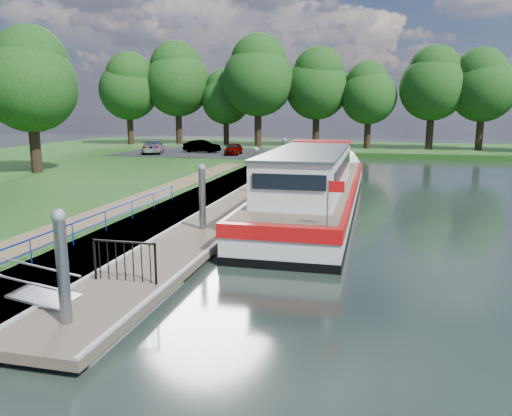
% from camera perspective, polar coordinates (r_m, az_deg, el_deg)
% --- Properties ---
extents(ground, '(160.00, 160.00, 0.00)m').
position_cam_1_polar(ground, '(12.56, -19.37, -12.98)').
color(ground, black).
rests_on(ground, ground).
extents(bank_edge, '(1.10, 90.00, 0.78)m').
position_cam_1_polar(bank_edge, '(26.55, -6.62, 1.11)').
color(bank_edge, '#473D2D').
rests_on(bank_edge, ground).
extents(far_bank, '(60.00, 18.00, 0.60)m').
position_cam_1_polar(far_bank, '(61.97, 18.63, 6.28)').
color(far_bank, '#184112').
rests_on(far_bank, ground).
extents(footpath, '(1.60, 40.00, 0.05)m').
position_cam_1_polar(footpath, '(21.05, -17.94, -0.88)').
color(footpath, brown).
rests_on(footpath, riverbank).
extents(carpark, '(14.00, 12.00, 0.06)m').
position_cam_1_polar(carpark, '(50.82, -6.75, 6.40)').
color(carpark, black).
rests_on(carpark, riverbank).
extents(blue_fence, '(0.04, 18.04, 0.72)m').
position_cam_1_polar(blue_fence, '(15.99, -22.22, -3.02)').
color(blue_fence, '#0C2DBF').
rests_on(blue_fence, riverbank).
extents(pontoon, '(2.50, 30.00, 0.56)m').
position_cam_1_polar(pontoon, '(23.94, -2.50, -0.43)').
color(pontoon, brown).
rests_on(pontoon, ground).
extents(mooring_piles, '(0.30, 27.30, 3.55)m').
position_cam_1_polar(mooring_piles, '(23.74, -2.52, 2.16)').
color(mooring_piles, gray).
rests_on(mooring_piles, ground).
extents(gangway, '(2.58, 1.00, 0.92)m').
position_cam_1_polar(gangway, '(13.75, -24.99, -8.49)').
color(gangway, '#A5A8AD').
rests_on(gangway, ground).
extents(gate_panel, '(1.85, 0.05, 1.15)m').
position_cam_1_polar(gate_panel, '(13.94, -14.81, -5.26)').
color(gate_panel, black).
rests_on(gate_panel, ground).
extents(barge, '(4.36, 21.15, 4.78)m').
position_cam_1_polar(barge, '(25.72, 6.90, 2.36)').
color(barge, black).
rests_on(barge, ground).
extents(horizon_trees, '(54.38, 10.03, 12.87)m').
position_cam_1_polar(horizon_trees, '(58.85, 5.70, 14.03)').
color(horizon_trees, '#332316').
rests_on(horizon_trees, ground).
extents(bank_tree_a, '(6.12, 6.12, 9.72)m').
position_cam_1_polar(bank_tree_a, '(37.22, -24.39, 13.35)').
color(bank_tree_a, '#332316').
rests_on(bank_tree_a, riverbank).
extents(car_a, '(1.54, 3.32, 1.10)m').
position_cam_1_polar(car_a, '(47.00, -2.59, 6.79)').
color(car_a, '#999999').
rests_on(car_a, carpark).
extents(car_b, '(3.74, 1.62, 1.20)m').
position_cam_1_polar(car_b, '(49.75, -6.21, 7.04)').
color(car_b, '#999999').
rests_on(car_b, carpark).
extents(car_c, '(3.08, 4.77, 1.28)m').
position_cam_1_polar(car_c, '(49.28, -11.66, 6.88)').
color(car_c, '#999999').
rests_on(car_c, carpark).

